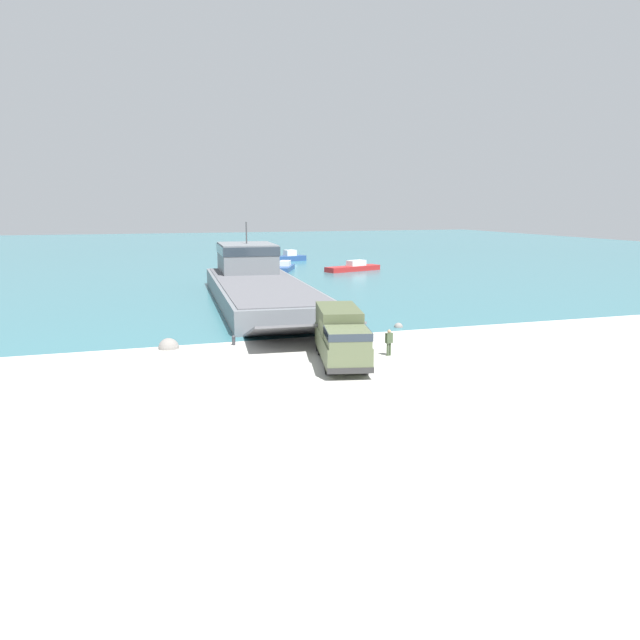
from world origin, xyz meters
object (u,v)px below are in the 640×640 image
object	(u,v)px
mooring_bollard	(234,340)
soldier_on_ramp	(389,341)
moored_boat_a	(285,267)
moored_boat_c	(288,257)
moored_boat_b	(353,267)
landing_craft	(257,281)
military_truck	(341,336)

from	to	relation	value
mooring_bollard	soldier_on_ramp	bearing A→B (deg)	-34.48
moored_boat_a	moored_boat_c	xyz separation A→B (m)	(4.63, 15.39, 0.15)
moored_boat_a	moored_boat_b	bearing A→B (deg)	-175.37
moored_boat_a	mooring_bollard	bearing A→B (deg)	95.42
landing_craft	moored_boat_b	world-z (taller)	landing_craft
landing_craft	moored_boat_c	world-z (taller)	landing_craft
landing_craft	mooring_bollard	xyz separation A→B (m)	(-6.14, -20.84, -1.41)
military_truck	mooring_bollard	size ratio (longest dim) A/B	12.75
military_truck	soldier_on_ramp	distance (m)	3.52
soldier_on_ramp	moored_boat_c	bearing A→B (deg)	158.93
landing_craft	moored_boat_a	world-z (taller)	landing_craft
moored_boat_c	mooring_bollard	distance (m)	65.07
mooring_bollard	moored_boat_b	bearing A→B (deg)	59.77
moored_boat_a	moored_boat_b	xyz separation A→B (m)	(9.34, -3.32, 0.03)
moored_boat_a	moored_boat_c	distance (m)	16.07
landing_craft	moored_boat_a	bearing A→B (deg)	73.70
moored_boat_a	moored_boat_b	world-z (taller)	moored_boat_b
military_truck	mooring_bollard	world-z (taller)	military_truck
moored_boat_c	moored_boat_a	bearing A→B (deg)	148.40
military_truck	moored_boat_b	bearing A→B (deg)	170.94
soldier_on_ramp	moored_boat_b	distance (m)	51.73
soldier_on_ramp	mooring_bollard	bearing A→B (deg)	-135.73
moored_boat_b	moored_boat_c	distance (m)	19.29
moored_boat_c	soldier_on_ramp	bearing A→B (deg)	155.33
military_truck	soldier_on_ramp	size ratio (longest dim) A/B	5.12
soldier_on_ramp	moored_boat_a	distance (m)	52.84
soldier_on_ramp	moored_boat_b	size ratio (longest dim) A/B	0.19
military_truck	moored_boat_a	world-z (taller)	military_truck
soldier_on_ramp	moored_boat_b	xyz separation A→B (m)	(16.43, 49.04, -0.46)
landing_craft	moored_boat_b	size ratio (longest dim) A/B	4.28
soldier_on_ramp	moored_boat_a	xyz separation A→B (m)	(7.10, 52.36, -0.48)
moored_boat_a	moored_boat_c	world-z (taller)	moored_boat_c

